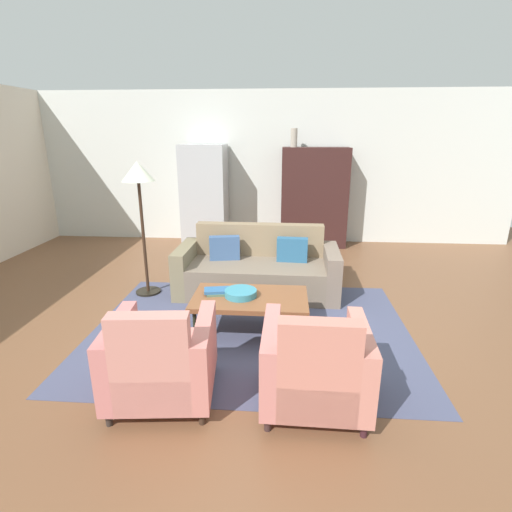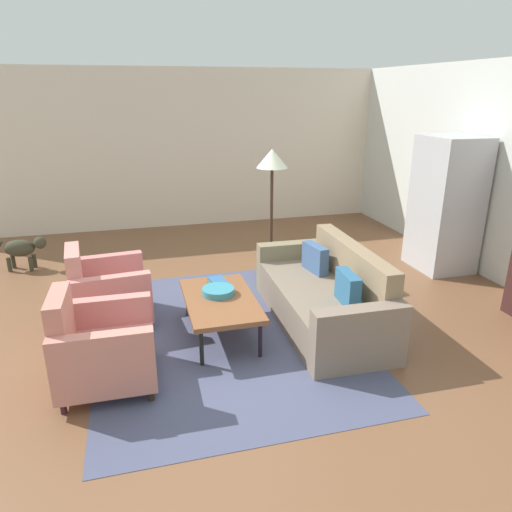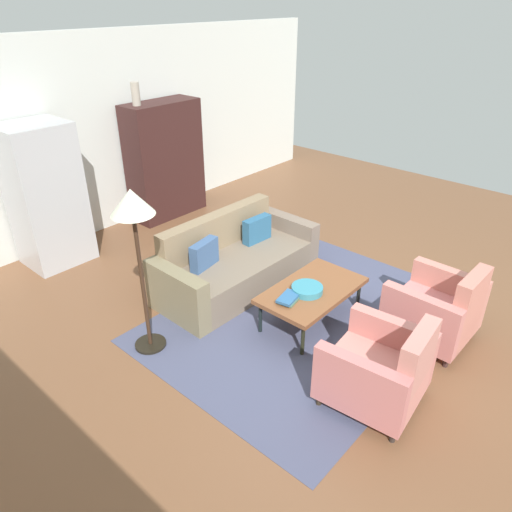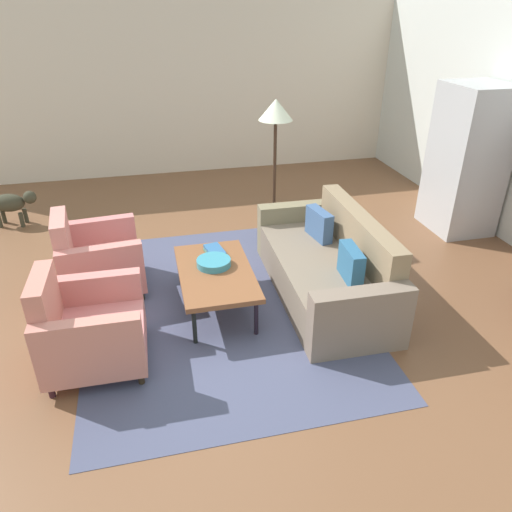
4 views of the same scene
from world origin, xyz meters
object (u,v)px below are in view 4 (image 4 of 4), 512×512
Objects in this scene: coffee_table at (216,274)px; fruit_bowl at (214,262)px; armchair_left at (95,261)px; dog at (12,203)px; book_stack at (215,251)px; armchair_right at (86,330)px; couch at (330,268)px; refrigerator at (467,160)px; floor_lamp at (276,123)px.

fruit_bowl is (-0.10, -0.00, 0.07)m from coffee_table.
armchair_left is 1.25× the size of dog.
book_stack reaches higher than coffee_table.
couch is at bearing 105.10° from armchair_right.
armchair_right is (1.19, -0.00, 0.00)m from armchair_left.
book_stack is 0.42× the size of dog.
dog is (-1.43, -5.75, -0.61)m from refrigerator.
floor_lamp reaches higher than coffee_table.
floor_lamp is (-1.36, 0.98, 0.99)m from fruit_bowl.
coffee_table is at bearing 0.00° from fruit_bowl.
book_stack is (-0.36, -1.14, 0.15)m from couch.
book_stack is at bearing 169.27° from fruit_bowl.
couch is 2.43m from armchair_left.
refrigerator reaches higher than floor_lamp.
dog reaches higher than book_stack.
couch is 1.20m from book_stack.
coffee_table is 0.70× the size of floor_lamp.
coffee_table is 4.09× the size of book_stack.
fruit_bowl is 3.59m from refrigerator.
dog is at bearing -132.82° from book_stack.
refrigerator is (-1.14, 3.40, 0.55)m from coffee_table.
refrigerator reaches higher than coffee_table.
fruit_bowl reaches higher than book_stack.
coffee_table is 1.70× the size of dog.
couch is 6.30× the size of fruit_bowl.
dog is (-2.57, -2.34, -0.07)m from coffee_table.
armchair_right reaches higher than coffee_table.
coffee_table is at bearing -7.85° from book_stack.
book_stack is at bearing -32.95° from dog.
refrigerator is (-1.74, 4.57, 0.58)m from armchair_right.
coffee_table is 1.31m from armchair_left.
armchair_right is 0.48× the size of refrigerator.
armchair_right reaches higher than couch.
dog is at bearing -158.81° from armchair_right.
couch reaches higher than dog.
fruit_bowl reaches higher than dog.
armchair_left is 1.00× the size of armchair_right.
refrigerator is (-0.55, 4.57, 0.58)m from armchair_left.
coffee_table is at bearing -71.43° from refrigerator.
couch is at bearing -26.23° from dog.
armchair_left and armchair_right have the same top height.
armchair_right reaches higher than fruit_bowl.
couch is 2.58m from refrigerator.
coffee_table is 3.58× the size of fruit_bowl.
armchair_left is at bearing -83.14° from refrigerator.
refrigerator reaches higher than fruit_bowl.
armchair_right is 3.00× the size of book_stack.
floor_lamp is 3.68m from dog.
book_stack is at bearing 73.48° from couch.
floor_lamp is at bearing -8.65° from dog.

